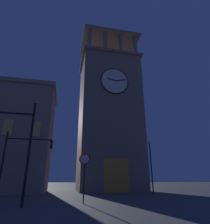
{
  "coord_description": "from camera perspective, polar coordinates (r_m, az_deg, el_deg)",
  "views": [
    {
      "loc": [
        4.67,
        25.19,
        1.45
      ],
      "look_at": [
        -1.32,
        -2.32,
        11.53
      ],
      "focal_mm": 30.5,
      "sensor_mm": 36.0,
      "label": 1
    }
  ],
  "objects": [
    {
      "name": "traffic_signal_mid",
      "position": [
        12.98,
        -25.09,
        -6.83
      ],
      "size": [
        2.91,
        0.41,
        6.24
      ],
      "color": "black",
      "rests_on": "ground_plane"
    },
    {
      "name": "street_lamp",
      "position": [
        23.23,
        13.49,
        -12.86
      ],
      "size": [
        0.44,
        0.44,
        5.84
      ],
      "color": "black",
      "rests_on": "ground_plane"
    },
    {
      "name": "clocktower",
      "position": [
        29.76,
        1.19,
        -1.5
      ],
      "size": [
        9.47,
        7.94,
        26.86
      ],
      "color": "gray",
      "rests_on": "ground_plane"
    },
    {
      "name": "traffic_signal_near",
      "position": [
        18.77,
        -23.96,
        -11.24
      ],
      "size": [
        4.1,
        0.41,
        5.58
      ],
      "color": "black",
      "rests_on": "ground_plane"
    },
    {
      "name": "no_horn_sign",
      "position": [
        13.67,
        -6.13,
        -15.04
      ],
      "size": [
        0.78,
        0.14,
        3.22
      ],
      "color": "black",
      "rests_on": "ground_plane"
    },
    {
      "name": "ground_plane",
      "position": [
        25.66,
        -1.93,
        -22.92
      ],
      "size": [
        200.0,
        200.0,
        0.0
      ],
      "primitive_type": "plane",
      "color": "#4C4C51"
    }
  ]
}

